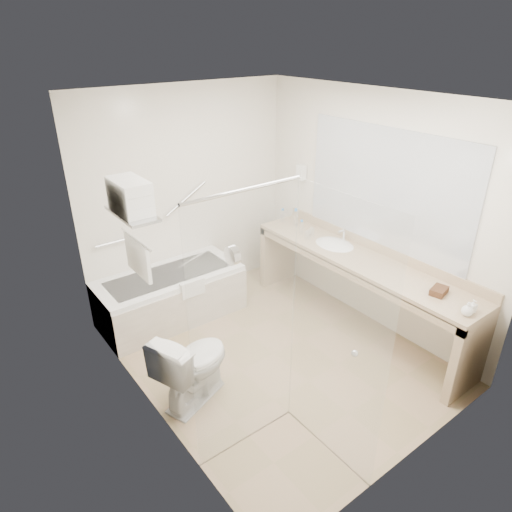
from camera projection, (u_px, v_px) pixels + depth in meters
floor at (274, 354)px, 4.67m from camera, size 3.20×3.20×0.00m
ceiling at (279, 98)px, 3.57m from camera, size 2.60×3.20×0.10m
wall_back at (188, 197)px, 5.26m from camera, size 2.60×0.10×2.50m
wall_front at (432, 324)px, 2.98m from camera, size 2.60×0.10×2.50m
wall_left at (142, 287)px, 3.42m from camera, size 0.10×3.20×2.50m
wall_right at (371, 212)px, 4.82m from camera, size 0.10×3.20×2.50m
bathtub at (171, 296)px, 5.17m from camera, size 1.60×0.73×0.59m
grab_bar_short at (114, 242)px, 4.85m from camera, size 0.40×0.03×0.03m
grab_bar_long at (186, 199)px, 5.21m from camera, size 0.53×0.03×0.33m
shower_enclosure at (290, 333)px, 3.20m from camera, size 0.96×0.91×2.11m
towel_shelf at (131, 207)px, 3.51m from camera, size 0.24×0.55×0.81m
vanity_counter at (358, 275)px, 4.84m from camera, size 0.55×2.70×0.95m
sink at (334, 247)px, 5.06m from camera, size 0.40×0.52×0.14m
faucet at (344, 234)px, 5.09m from camera, size 0.03×0.03×0.14m
mirror at (385, 188)px, 4.58m from camera, size 0.02×2.00×1.20m
hairdryer_unit at (301, 172)px, 5.46m from camera, size 0.08×0.10×0.18m
toilet at (193, 365)px, 3.96m from camera, size 0.84×0.65×0.73m
amenity_basket at (439, 291)px, 4.08m from camera, size 0.20×0.15×0.06m
soap_bottle_a at (472, 309)px, 3.82m from camera, size 0.07×0.12×0.05m
soap_bottle_b at (467, 310)px, 3.77m from camera, size 0.12×0.14×0.10m
water_bottle_left at (296, 218)px, 5.48m from camera, size 0.07×0.07×0.22m
water_bottle_mid at (301, 228)px, 5.27m from camera, size 0.05×0.05×0.17m
water_bottle_right at (283, 216)px, 5.60m from camera, size 0.05×0.05×0.18m
drinking_glass_near at (308, 235)px, 5.16m from camera, size 0.08×0.08×0.09m
drinking_glass_far at (312, 232)px, 5.25m from camera, size 0.09×0.09×0.09m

